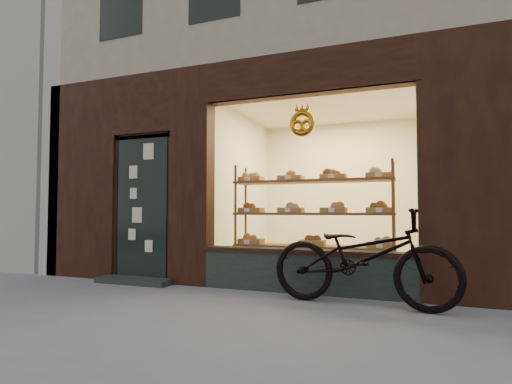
% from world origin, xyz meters
% --- Properties ---
extents(ground, '(90.00, 90.00, 0.00)m').
position_xyz_m(ground, '(0.00, 0.00, 0.00)').
color(ground, slate).
extents(neighbor_left, '(12.00, 7.00, 9.00)m').
position_xyz_m(neighbor_left, '(-9.60, 5.50, 4.50)').
color(neighbor_left, '#BAB3AB').
rests_on(neighbor_left, ground).
extents(display_shelf, '(2.20, 0.45, 1.70)m').
position_xyz_m(display_shelf, '(0.45, 2.55, 0.87)').
color(display_shelf, '#542D1B').
rests_on(display_shelf, ground).
extents(bicycle, '(2.09, 0.91, 1.07)m').
position_xyz_m(bicycle, '(1.21, 1.65, 0.53)').
color(bicycle, black).
rests_on(bicycle, ground).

